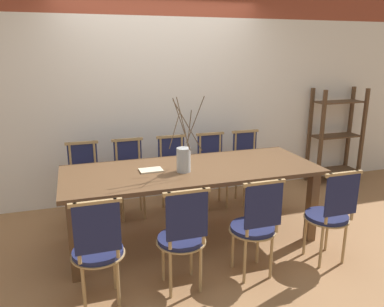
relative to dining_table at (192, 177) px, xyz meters
The scene contains 15 objects.
ground_plane 0.68m from the dining_table, ahead, with size 16.00×16.00×0.00m, color #9E7047.
wall_rear 1.60m from the dining_table, 90.00° to the left, with size 12.00×0.06×3.20m.
dining_table is the anchor object (origin of this frame).
chair_near_leftend 1.28m from the dining_table, 141.22° to the right, with size 0.41×0.41×0.91m.
chair_near_left 0.88m from the dining_table, 112.64° to the right, with size 0.41×0.41×0.91m.
chair_near_center 0.87m from the dining_table, 68.67° to the right, with size 0.41×0.41×0.91m.
chair_near_right 1.34m from the dining_table, 36.77° to the right, with size 0.41×0.41×0.91m.
chair_far_leftend 1.30m from the dining_table, 142.12° to the left, with size 0.41×0.41×0.91m.
chair_far_left 0.96m from the dining_table, 122.47° to the left, with size 0.41×0.41×0.91m.
chair_far_center 0.81m from the dining_table, 88.20° to the left, with size 0.41×0.41×0.91m.
chair_far_right 0.97m from the dining_table, 56.25° to the left, with size 0.41×0.41×0.91m.
chair_far_rightend 1.30m from the dining_table, 38.08° to the left, with size 0.41×0.41×0.91m.
vase_centerpiece 0.26m from the dining_table, 143.70° to the right, with size 0.32×0.32×0.73m.
book_stack 0.42m from the dining_table, behind, with size 0.23×0.16×0.01m.
shelving_rack 2.78m from the dining_table, 22.91° to the left, with size 0.75×0.33×1.38m.
Camera 1 is at (-1.08, -3.37, 1.90)m, focal length 35.00 mm.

